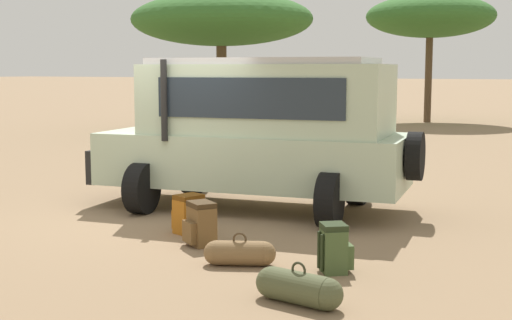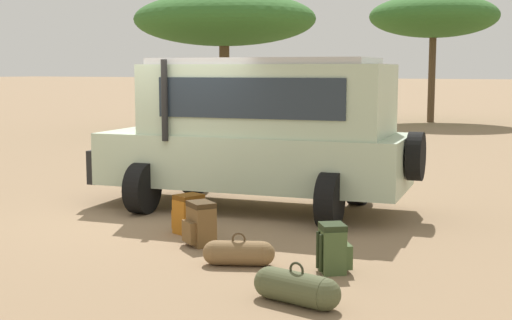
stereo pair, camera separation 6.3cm
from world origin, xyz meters
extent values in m
plane|color=#8C7051|center=(0.00, 0.00, 0.00)|extent=(320.00, 320.00, 0.00)
cube|color=#B2C6A8|center=(0.84, 1.19, 0.82)|extent=(5.10, 2.50, 0.84)
cube|color=#B2C6A8|center=(1.09, 1.22, 1.79)|extent=(4.02, 2.25, 1.10)
cube|color=#232D38|center=(-0.43, 1.03, 1.74)|extent=(0.26, 1.55, 0.77)
cube|color=#232D38|center=(1.20, 0.32, 1.84)|extent=(2.92, 0.41, 0.60)
cube|color=#232D38|center=(0.97, 2.11, 1.84)|extent=(2.92, 0.41, 0.60)
cube|color=#B7B7B7|center=(1.04, 1.21, 2.39)|extent=(3.62, 2.13, 0.10)
cube|color=black|center=(-1.71, 0.86, 0.65)|extent=(0.36, 1.62, 0.56)
cylinder|color=black|center=(-0.13, 0.09, 1.79)|extent=(0.10, 0.10, 1.25)
cylinder|color=black|center=(-0.55, 0.03, 0.40)|extent=(0.38, 0.83, 0.80)
cylinder|color=black|center=(-0.79, 1.96, 0.40)|extent=(0.38, 0.83, 0.80)
cylinder|color=black|center=(2.47, 0.42, 0.40)|extent=(0.38, 0.83, 0.80)
cylinder|color=black|center=(2.22, 2.34, 0.40)|extent=(0.38, 0.83, 0.80)
cylinder|color=black|center=(3.41, 1.51, 0.97)|extent=(0.31, 0.76, 0.74)
cube|color=#B26619|center=(0.84, -0.78, 0.24)|extent=(0.38, 0.45, 0.47)
cube|color=#B26619|center=(0.68, -0.72, 0.18)|extent=(0.17, 0.30, 0.26)
cube|color=#62380E|center=(0.84, -0.78, 0.50)|extent=(0.39, 0.44, 0.07)
cylinder|color=#62380E|center=(0.96, -0.92, 0.24)|extent=(0.04, 0.04, 0.40)
cylinder|color=#62380E|center=(1.02, -0.75, 0.24)|extent=(0.04, 0.04, 0.40)
cube|color=brown|center=(1.36, -1.30, 0.25)|extent=(0.48, 0.44, 0.50)
cube|color=brown|center=(1.26, -1.44, 0.19)|extent=(0.29, 0.24, 0.28)
cube|color=#3A2A16|center=(1.36, -1.30, 0.53)|extent=(0.47, 0.44, 0.07)
cylinder|color=#3A2A16|center=(1.52, -1.23, 0.25)|extent=(0.04, 0.04, 0.43)
cylinder|color=#3A2A16|center=(1.38, -1.12, 0.25)|extent=(0.04, 0.04, 0.43)
cube|color=#42562D|center=(3.33, -1.70, 0.25)|extent=(0.40, 0.41, 0.49)
cube|color=#42562D|center=(3.46, -1.60, 0.18)|extent=(0.21, 0.25, 0.27)
cube|color=#242F19|center=(3.33, -1.70, 0.52)|extent=(0.40, 0.41, 0.07)
cylinder|color=#242F19|center=(3.17, -1.72, 0.25)|extent=(0.04, 0.04, 0.42)
cylinder|color=#242F19|center=(3.25, -1.84, 0.25)|extent=(0.04, 0.04, 0.42)
cylinder|color=brown|center=(2.26, -1.92, 0.14)|extent=(0.63, 0.48, 0.29)
sphere|color=brown|center=(2.00, -2.03, 0.14)|extent=(0.28, 0.28, 0.28)
sphere|color=brown|center=(2.52, -1.82, 0.14)|extent=(0.28, 0.28, 0.28)
torus|color=#493721|center=(2.26, -1.92, 0.31)|extent=(0.16, 0.09, 0.16)
cylinder|color=#4C5133|center=(3.42, -2.88, 0.16)|extent=(0.69, 0.42, 0.32)
sphere|color=#4C5133|center=(3.10, -2.82, 0.16)|extent=(0.31, 0.31, 0.31)
sphere|color=#4C5133|center=(3.73, -2.93, 0.16)|extent=(0.31, 0.31, 0.31)
torus|color=#2D301E|center=(3.42, -2.88, 0.34)|extent=(0.17, 0.05, 0.16)
cylinder|color=brown|center=(-6.80, 13.57, 1.62)|extent=(0.37, 0.37, 3.23)
ellipsoid|color=#336628|center=(-6.80, 13.57, 4.03)|extent=(6.70, 5.95, 1.88)
cylinder|color=brown|center=(-1.22, 21.63, 1.86)|extent=(0.30, 0.30, 3.72)
ellipsoid|color=#336628|center=(-1.22, 21.63, 4.48)|extent=(5.39, 5.50, 1.80)
camera|label=1|loc=(6.07, -9.03, 2.27)|focal=50.00mm
camera|label=2|loc=(6.13, -9.00, 2.27)|focal=50.00mm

